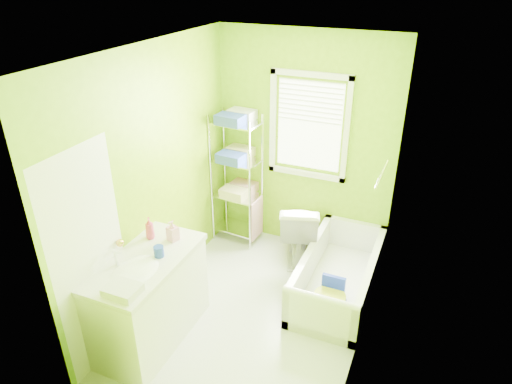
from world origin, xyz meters
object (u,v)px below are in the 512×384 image
at_px(bathtub, 338,280).
at_px(wire_shelf_unit, 238,165).
at_px(toilet, 298,229).
at_px(vanity, 149,298).

bearing_deg(bathtub, wire_shelf_unit, 158.19).
bearing_deg(toilet, wire_shelf_unit, -25.57).
distance_m(bathtub, toilet, 0.79).
bearing_deg(bathtub, toilet, 142.73).
distance_m(vanity, wire_shelf_unit, 1.97).
height_order(vanity, wire_shelf_unit, wire_shelf_unit).
height_order(toilet, vanity, vanity).
xyz_separation_m(vanity, wire_shelf_unit, (0.02, 1.89, 0.55)).
relative_size(bathtub, toilet, 2.00).
bearing_deg(vanity, toilet, 64.50).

